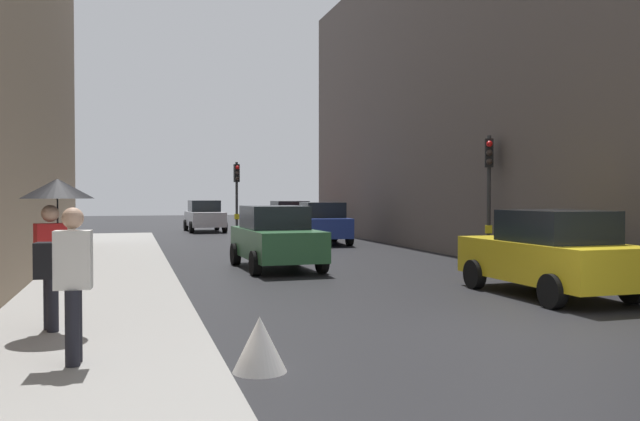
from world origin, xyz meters
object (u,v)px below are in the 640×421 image
at_px(traffic_light_mid_street, 489,176).
at_px(car_green_estate, 276,237).
at_px(traffic_light_far_median, 237,186).
at_px(car_red_sedan, 289,218).
at_px(car_silver_hatchback, 205,216).
at_px(pedestrian_with_umbrella, 55,211).
at_px(warning_sign_triangle, 260,344).
at_px(car_yellow_taxi, 550,253).
at_px(pedestrian_with_black_backpack, 69,276).
at_px(car_blue_van, 321,223).

height_order(traffic_light_mid_street, car_green_estate, traffic_light_mid_street).
height_order(traffic_light_far_median, car_red_sedan, traffic_light_far_median).
distance_m(traffic_light_far_median, traffic_light_mid_street, 14.54).
xyz_separation_m(car_silver_hatchback, pedestrian_with_umbrella, (-5.05, -27.70, 0.96)).
xyz_separation_m(car_green_estate, pedestrian_with_umbrella, (-4.94, -8.17, 0.96)).
xyz_separation_m(car_green_estate, warning_sign_triangle, (-2.47, -10.56, -0.55)).
bearing_deg(car_yellow_taxi, pedestrian_with_black_backpack, -157.24).
xyz_separation_m(car_yellow_taxi, pedestrian_with_umbrella, (-9.25, -1.67, 0.96)).
bearing_deg(pedestrian_with_umbrella, car_green_estate, 58.86).
bearing_deg(car_blue_van, pedestrian_with_umbrella, -117.48).
xyz_separation_m(traffic_light_mid_street, car_silver_hatchback, (-6.18, 20.25, -1.76)).
distance_m(car_green_estate, pedestrian_with_umbrella, 9.59).
distance_m(traffic_light_far_median, car_red_sedan, 4.03).
distance_m(car_silver_hatchback, warning_sign_triangle, 30.21).
relative_size(traffic_light_mid_street, pedestrian_with_black_backpack, 2.16).
distance_m(car_green_estate, car_silver_hatchback, 19.54).
relative_size(car_red_sedan, pedestrian_with_umbrella, 1.96).
relative_size(car_green_estate, car_silver_hatchback, 1.00).
height_order(traffic_light_mid_street, warning_sign_triangle, traffic_light_mid_street).
height_order(car_red_sedan, pedestrian_with_umbrella, pedestrian_with_umbrella).
height_order(traffic_light_mid_street, car_yellow_taxi, traffic_light_mid_street).
xyz_separation_m(car_silver_hatchback, pedestrian_with_black_backpack, (-4.70, -29.77, 0.29)).
distance_m(traffic_light_mid_street, car_blue_van, 9.94).
relative_size(car_silver_hatchback, warning_sign_triangle, 6.55).
bearing_deg(traffic_light_far_median, warning_sign_triangle, -98.21).
bearing_deg(car_red_sedan, car_yellow_taxi, -88.92).
xyz_separation_m(pedestrian_with_black_backpack, warning_sign_triangle, (2.11, -0.32, -0.84)).
height_order(car_blue_van, warning_sign_triangle, car_blue_van).
relative_size(traffic_light_far_median, car_blue_van, 0.84).
bearing_deg(car_blue_van, traffic_light_mid_street, -75.64).
bearing_deg(car_green_estate, car_yellow_taxi, -56.45).
height_order(traffic_light_far_median, pedestrian_with_umbrella, traffic_light_far_median).
bearing_deg(car_red_sedan, traffic_light_far_median, -144.59).
xyz_separation_m(traffic_light_far_median, traffic_light_mid_street, (5.40, -13.50, 0.15)).
distance_m(car_yellow_taxi, warning_sign_triangle, 7.92).
relative_size(traffic_light_far_median, pedestrian_with_umbrella, 1.69).
height_order(car_silver_hatchback, pedestrian_with_black_backpack, pedestrian_with_black_backpack).
bearing_deg(car_silver_hatchback, car_blue_van, -70.79).
bearing_deg(car_green_estate, warning_sign_triangle, -103.19).
relative_size(car_green_estate, car_blue_van, 0.99).
distance_m(pedestrian_with_umbrella, warning_sign_triangle, 3.75).
bearing_deg(pedestrian_with_umbrella, traffic_light_mid_street, 33.57).
distance_m(traffic_light_mid_street, car_yellow_taxi, 6.36).
xyz_separation_m(car_yellow_taxi, warning_sign_triangle, (-6.78, -4.06, -0.55)).
height_order(car_blue_van, car_red_sedan, same).
relative_size(car_yellow_taxi, warning_sign_triangle, 6.53).
bearing_deg(car_yellow_taxi, car_green_estate, 123.55).
relative_size(car_yellow_taxi, car_green_estate, 1.00).
bearing_deg(car_blue_van, car_silver_hatchback, 109.21).
height_order(car_yellow_taxi, pedestrian_with_black_backpack, pedestrian_with_black_backpack).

